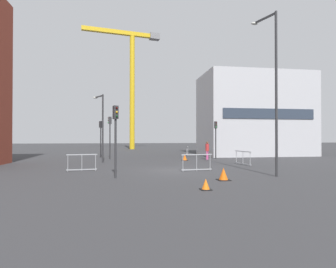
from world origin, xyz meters
The scene contains 17 objects.
ground centered at (0.00, 0.00, 0.00)m, with size 160.00×160.00×0.00m, color #333335.
office_block centered at (12.06, 13.50, 4.82)m, with size 12.46×7.27×9.64m.
construction_crane centered at (-2.40, 31.67, 13.85)m, with size 13.78×3.28×21.32m.
streetlamp_tall centered at (4.97, -3.34, 5.25)m, with size 0.82×1.65×9.13m.
streetlamp_short centered at (-5.28, 6.44, 3.51)m, with size 1.05×1.43×5.80m.
traffic_light_median centered at (5.71, 8.84, 2.53)m, with size 0.25×0.37×3.74m.
traffic_light_near centered at (-3.70, -2.74, 2.58)m, with size 0.33×0.39×3.83m.
traffic_light_far centered at (-5.91, 12.53, 2.61)m, with size 0.39×0.34×3.88m.
traffic_light_island centered at (-4.77, 9.79, 2.79)m, with size 0.38×0.26×4.17m.
pedestrian_walking centered at (4.54, 7.91, 1.01)m, with size 0.34×0.34×1.74m.
safety_barrier_right_run centered at (1.29, -0.55, 0.56)m, with size 2.03×0.25×1.08m.
safety_barrier_front centered at (-5.94, 0.52, 0.56)m, with size 1.86×0.29×1.08m.
safety_barrier_left_run centered at (5.80, 2.60, 0.56)m, with size 0.37×2.11×1.08m.
safety_barrier_rear centered at (3.82, 13.46, 0.56)m, with size 0.36×2.21×1.08m.
traffic_cone_by_barrier centered at (1.69, -4.29, 0.29)m, with size 0.61×0.61×0.62m.
traffic_cone_striped centered at (2.19, 7.26, 0.27)m, with size 0.57×0.57×0.57m.
traffic_cone_on_verge centered at (0.10, -6.56, 0.21)m, with size 0.45×0.45×0.46m.
Camera 1 is at (-3.09, -17.33, 2.16)m, focal length 28.98 mm.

